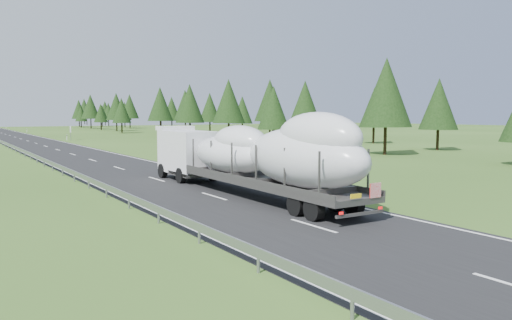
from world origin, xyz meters
TOP-DOWN VIEW (x-y plane):
  - ground at (0.00, 0.00)m, footprint 400.00×400.00m
  - road_surface at (0.00, 100.00)m, footprint 10.00×400.00m
  - marker_posts at (6.50, 155.00)m, footprint 0.13×350.08m
  - highway_sign at (7.20, 80.00)m, footprint 0.08×0.90m
  - tree_line_right at (39.00, 98.03)m, footprint 27.57×269.51m
  - boat_truck at (1.91, 7.90)m, footprint 3.21×20.91m

SIDE VIEW (x-z plane):
  - ground at x=0.00m, z-range 0.00..0.00m
  - road_surface at x=0.00m, z-range 0.00..0.02m
  - marker_posts at x=6.50m, z-range 0.04..1.04m
  - highway_sign at x=7.20m, z-range 0.51..3.11m
  - boat_truck at x=1.91m, z-range 0.07..4.89m
  - tree_line_right at x=39.00m, z-range 0.51..13.09m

